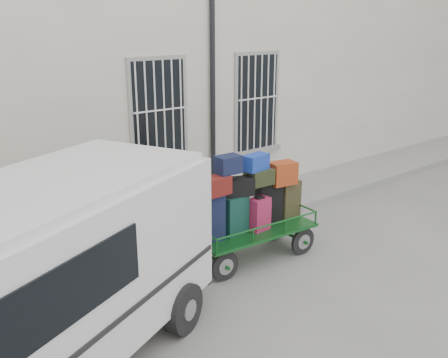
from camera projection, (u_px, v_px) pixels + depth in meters
The scene contains 5 objects.
ground at pixel (272, 261), 8.87m from camera, with size 80.00×80.00×0.00m, color slate.
building at pixel (117, 68), 12.06m from camera, with size 24.00×5.15×6.00m.
sidewalk at pixel (199, 221), 10.48m from camera, with size 24.00×1.70×0.15m, color gray.
luggage_cart at pixel (251, 207), 8.69m from camera, with size 2.66×1.18×1.98m.
van at pixel (37, 275), 5.57m from camera, with size 5.05×3.70×2.37m.
Camera 1 is at (-5.70, -5.71, 4.04)m, focal length 40.00 mm.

